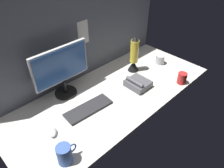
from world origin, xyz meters
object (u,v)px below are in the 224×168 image
Objects in this scene: mug_steel at (160,60)px; desk_phone at (138,83)px; mug_red_plastic at (182,78)px; mug_ceramic_blue at (65,154)px; mouse at (52,132)px; lava_lamp at (134,57)px; keyboard at (89,108)px; monitor at (62,69)px.

desk_phone is (-44.69, -9.22, -1.23)cm from mug_steel.
mug_ceramic_blue reaches higher than mug_red_plastic.
mug_red_plastic is 35.21cm from mug_steel.
mug_steel is at bearing 67.53° from mug_red_plastic.
mouse is 0.28× the size of lava_lamp.
desk_phone is (85.26, 17.14, -3.18)cm from mug_ceramic_blue.
keyboard is 1.08× the size of lava_lamp.
monitor reaches higher than mouse.
monitor is 4.92× the size of mouse.
mouse is 115.13cm from mug_red_plastic.
mug_steel is at bearing 23.48° from mouse.
monitor is at bearing 166.39° from lava_lamp.
mug_red_plastic is 116.67cm from mug_ceramic_blue.
monitor reaches higher than keyboard.
mug_steel is at bearing -20.55° from lava_lamp.
monitor is 99.38cm from mug_steel.
lava_lamp is at bearing 14.82° from keyboard.
keyboard is 31.91cm from mouse.
desk_phone is (-31.24, 23.30, -1.84)cm from mug_red_plastic.
desk_phone is (49.23, -35.66, -20.10)cm from monitor.
lava_lamp is at bearing 49.43° from desk_phone.
mug_ceramic_blue is at bearing -168.63° from desk_phone.
keyboard is at bearing -178.81° from mug_steel.
lava_lamp is (66.07, -16.00, -8.86)cm from monitor.
desk_phone is (48.08, -7.29, 2.19)cm from keyboard.
keyboard is at bearing -169.21° from lava_lamp.
lava_lamp reaches higher than mug_steel.
lava_lamp is at bearing 108.53° from mug_red_plastic.
lava_lamp is at bearing 159.45° from mug_steel.
monitor is at bearing 144.08° from desk_phone.
mug_ceramic_blue is (-5.29, -23.44, 4.67)cm from mouse.
keyboard is 48.67cm from desk_phone.
mouse is at bearing 165.09° from mug_red_plastic.
mug_ceramic_blue is at bearing -80.58° from mouse.
mug_ceramic_blue reaches higher than keyboard.
mug_red_plastic reaches higher than keyboard.
lava_lamp is (-14.40, 42.97, 9.40)cm from mug_red_plastic.
mug_red_plastic is (80.47, -58.97, -18.26)cm from monitor.
mug_red_plastic is at bearing -112.47° from mug_steel.
mug_steel is 31.39cm from lava_lamp.
mug_ceramic_blue reaches higher than mug_steel.
mug_steel is at bearing 11.47° from mug_ceramic_blue.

